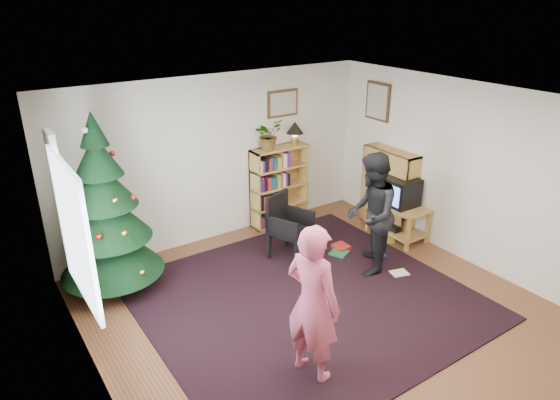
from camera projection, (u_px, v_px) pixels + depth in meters
floor at (320, 311)px, 6.00m from camera, size 5.00×5.00×0.00m
ceiling at (327, 105)px, 5.04m from camera, size 5.00×5.00×0.00m
wall_back at (218, 159)px, 7.43m from camera, size 5.00×0.02×2.50m
wall_front at (539, 336)px, 3.61m from camera, size 5.00×0.02×2.50m
wall_left at (93, 286)px, 4.23m from camera, size 0.02×5.00×2.50m
wall_right at (466, 174)px, 6.81m from camera, size 0.02×5.00×2.50m
rug at (305, 299)px, 6.23m from camera, size 3.80×3.60×0.02m
window_pane at (74, 232)px, 4.60m from camera, size 0.04×1.20×1.40m
curtain at (62, 207)px, 5.16m from camera, size 0.06×0.35×1.60m
picture_back at (283, 103)px, 7.73m from camera, size 0.55×0.03×0.42m
picture_right at (378, 101)px, 7.86m from camera, size 0.03×0.50×0.60m
christmas_tree at (106, 220)px, 6.12m from camera, size 1.28×1.28×2.32m
bookshelf_back at (279, 185)px, 8.05m from camera, size 0.95×0.30×1.30m
bookshelf_right at (389, 189)px, 7.90m from camera, size 0.30×0.95×1.30m
tv_stand at (398, 218)px, 7.70m from camera, size 0.50×0.90×0.55m
crt_tv at (400, 191)px, 7.53m from camera, size 0.45×0.49×0.42m
armchair at (287, 223)px, 7.11m from camera, size 0.67×0.69×0.94m
person_standing at (313, 303)px, 4.73m from camera, size 0.54×0.68×1.65m
person_by_chair at (371, 214)px, 6.58m from camera, size 1.02×1.02×1.67m
potted_plant at (268, 135)px, 7.60m from camera, size 0.51×0.47×0.47m
table_lamp at (295, 129)px, 7.86m from camera, size 0.27×0.27×0.37m
floor_clutter at (359, 257)px, 7.15m from camera, size 1.95×1.19×0.08m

